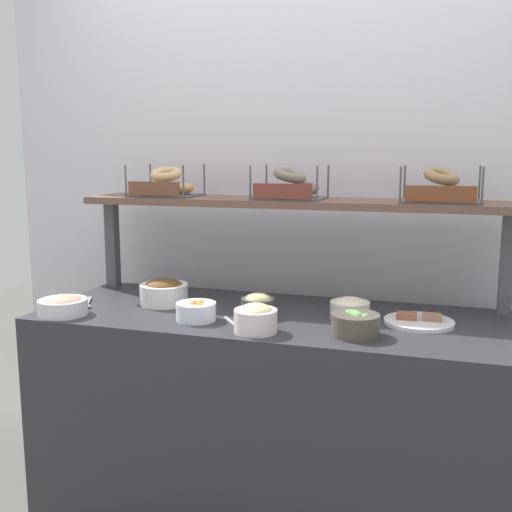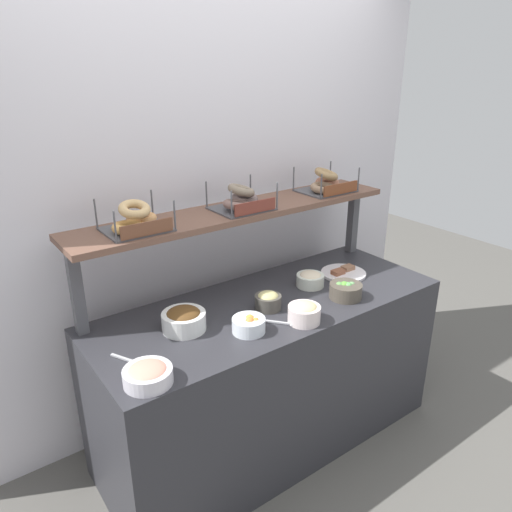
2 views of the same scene
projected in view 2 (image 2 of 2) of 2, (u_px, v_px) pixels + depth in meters
The scene contains 19 objects.
ground_plane at pixel (269, 436), 2.77m from camera, with size 8.00×8.00×0.00m, color #595651.
back_wall at pixel (211, 211), 2.74m from camera, with size 3.03×0.06×2.40m, color silver.
deli_counter at pixel (270, 373), 2.62m from camera, with size 1.83×0.70×0.85m, color #2D2D33.
shelf_riser_left at pixel (77, 292), 2.12m from camera, with size 0.05×0.05×0.40m, color #4C4C51.
shelf_riser_right at pixel (353, 221), 3.05m from camera, with size 0.05×0.05×0.40m, color #4C4C51.
upper_shelf at pixel (239, 211), 2.50m from camera, with size 1.79×0.32×0.03m, color brown.
bowl_egg_salad at pixel (304, 312), 2.26m from camera, with size 0.15×0.15×0.10m.
bowl_hummus at pixel (268, 300), 2.38m from camera, with size 0.13×0.13×0.09m.
bowl_lox_spread at pixel (148, 374), 1.83m from camera, with size 0.19×0.19×0.08m.
bowl_veggie_mix at pixel (346, 290), 2.50m from camera, with size 0.17×0.17×0.09m.
bowl_potato_salad at pixel (310, 279), 2.63m from camera, with size 0.15×0.15×0.08m.
bowl_chocolate_spread at pixel (184, 319), 2.19m from camera, with size 0.20×0.20×0.11m.
bowl_fruit_salad at pixel (249, 324), 2.18m from camera, with size 0.15×0.15×0.08m.
serving_plate_white at pixel (343, 273), 2.78m from camera, with size 0.25×0.25×0.04m.
serving_spoon_near_plate at pixel (134, 362), 1.96m from camera, with size 0.10×0.16×0.01m.
serving_spoon_by_edge at pixel (285, 323), 2.25m from camera, with size 0.13×0.14×0.01m.
bagel_basket_sesame at pixel (135, 221), 2.16m from camera, with size 0.28×0.26×0.14m.
bagel_basket_poppy at pixel (242, 200), 2.46m from camera, with size 0.28×0.25×0.14m.
bagel_basket_everything at pixel (326, 183), 2.80m from camera, with size 0.30×0.26×0.14m.
Camera 2 is at (-1.35, -1.73, 1.98)m, focal length 34.27 mm.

